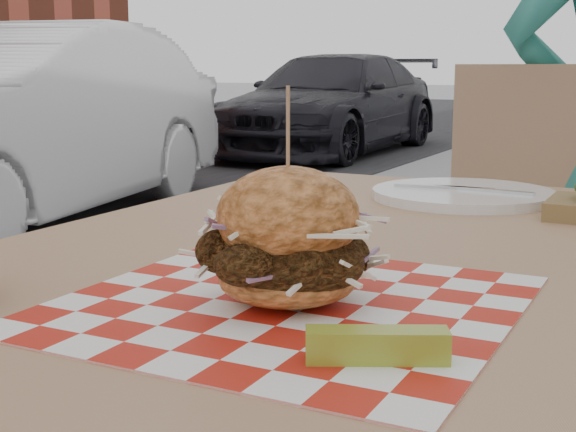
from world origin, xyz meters
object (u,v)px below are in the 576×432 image
patio_table (358,328)px  sandwich (288,244)px  car_white (7,125)px  car_dark (332,103)px  patio_chair (534,248)px

patio_table → sandwich: (0.01, -0.19, 0.13)m
car_white → car_dark: bearing=78.5°
car_white → sandwich: size_ratio=20.53×
car_dark → sandwich: car_dark is taller
patio_chair → patio_table: bearing=-86.8°
car_white → patio_chair: bearing=-38.5°
patio_table → sandwich: 0.23m
car_dark → patio_chair: size_ratio=3.93×
car_white → patio_chair: (3.32, -1.69, -0.05)m
car_white → patio_chair: 3.72m
car_white → sandwich: car_white is taller
sandwich → patio_table: bearing=93.5°
car_dark → car_white: bearing=-90.0°
car_dark → patio_chair: car_dark is taller
sandwich → car_white: bearing=139.0°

